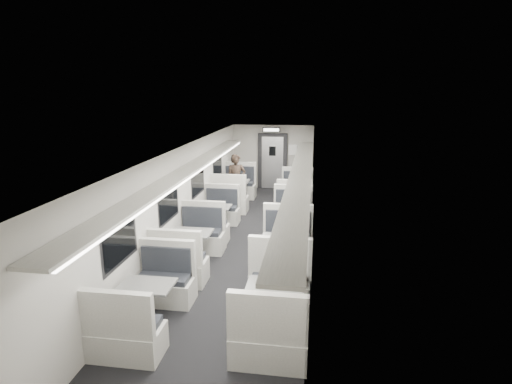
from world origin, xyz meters
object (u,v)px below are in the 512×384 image
(booth_right_a, at_px, (296,196))
(exit_sign, at_px, (271,130))
(booth_right_d, at_px, (275,307))
(booth_left_d, at_px, (148,304))
(booth_left_c, at_px, (191,248))
(booth_right_b, at_px, (291,223))
(passenger, at_px, (236,181))
(booth_right_c, at_px, (284,256))
(vestibule_door, at_px, (272,162))
(booth_left_a, at_px, (235,192))
(booth_left_b, at_px, (215,219))

(booth_right_a, distance_m, exit_sign, 2.87)
(booth_right_d, bearing_deg, booth_left_d, -174.52)
(booth_left_c, bearing_deg, booth_right_b, 44.87)
(passenger, bearing_deg, exit_sign, 51.46)
(booth_right_c, bearing_deg, booth_left_c, 174.85)
(booth_right_b, xyz_separation_m, vestibule_door, (-1.00, 5.06, 0.66))
(passenger, bearing_deg, booth_right_c, -82.56)
(booth_left_c, xyz_separation_m, passenger, (0.10, 4.55, 0.46))
(booth_left_d, distance_m, booth_right_b, 4.73)
(booth_right_d, height_order, exit_sign, exit_sign)
(exit_sign, bearing_deg, booth_left_a, -118.84)
(booth_left_b, relative_size, passenger, 1.20)
(booth_left_c, bearing_deg, vestibule_door, 81.93)
(booth_right_c, height_order, exit_sign, exit_sign)
(booth_left_c, distance_m, booth_left_d, 2.29)
(booth_right_c, relative_size, vestibule_door, 1.07)
(booth_left_a, relative_size, booth_left_d, 1.11)
(booth_left_a, distance_m, booth_right_d, 7.14)
(booth_left_a, xyz_separation_m, booth_right_c, (2.00, -4.93, -0.01))
(booth_left_b, height_order, passenger, passenger)
(booth_left_d, xyz_separation_m, booth_right_a, (2.00, 6.95, 0.01))
(vestibule_door, bearing_deg, booth_left_d, -96.11)
(booth_left_b, height_order, booth_left_d, booth_left_d)
(booth_left_c, distance_m, booth_right_c, 2.01)
(booth_right_d, xyz_separation_m, exit_sign, (-1.00, 8.67, 1.90))
(booth_right_c, distance_m, booth_right_d, 1.92)
(booth_left_d, bearing_deg, booth_right_b, 64.98)
(booth_right_a, relative_size, booth_right_b, 0.99)
(booth_left_a, xyz_separation_m, booth_left_b, (0.00, -2.66, -0.05))
(booth_left_b, xyz_separation_m, booth_right_b, (2.00, -0.10, 0.02))
(booth_right_b, height_order, vestibule_door, vestibule_door)
(booth_right_d, relative_size, passenger, 1.27)
(booth_left_b, height_order, booth_right_c, booth_right_c)
(vestibule_door, bearing_deg, exit_sign, -90.00)
(booth_left_a, bearing_deg, booth_left_b, -90.00)
(booth_right_b, relative_size, vestibule_door, 1.02)
(booth_right_b, relative_size, booth_right_c, 0.95)
(booth_left_a, distance_m, vestibule_door, 2.59)
(booth_left_a, xyz_separation_m, booth_left_d, (0.00, -7.04, -0.04))
(booth_right_c, distance_m, exit_sign, 7.07)
(booth_left_b, distance_m, vestibule_door, 5.11)
(booth_left_a, distance_m, booth_left_c, 4.75)
(passenger, bearing_deg, booth_left_c, -105.69)
(booth_right_d, bearing_deg, vestibule_door, 96.23)
(booth_left_b, bearing_deg, booth_right_d, -64.49)
(booth_left_c, distance_m, booth_right_a, 5.07)
(booth_left_a, distance_m, exit_sign, 2.79)
(booth_left_b, xyz_separation_m, booth_right_c, (2.00, -2.27, 0.04))
(booth_right_b, distance_m, vestibule_door, 5.20)
(booth_right_b, distance_m, booth_right_c, 2.17)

